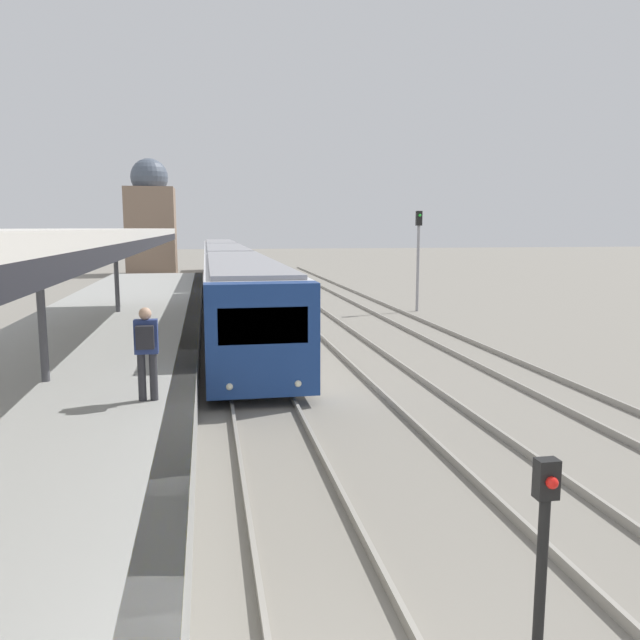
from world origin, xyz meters
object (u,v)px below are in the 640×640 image
person_on_platform (146,346)px  signal_post_near (543,544)px  train_near (226,268)px  signal_mast_far (418,248)px

person_on_platform → signal_post_near: bearing=-57.8°
train_near → person_on_platform: bearing=-94.8°
person_on_platform → signal_post_near: (3.97, -6.31, -0.75)m
train_near → signal_mast_far: 12.81m
train_near → signal_post_near: bearing=-87.1°
person_on_platform → train_near: size_ratio=0.03×
person_on_platform → signal_mast_far: 21.24m
signal_post_near → train_near: bearing=92.9°
signal_mast_far → person_on_platform: bearing=-122.0°
person_on_platform → train_near: bearing=85.2°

